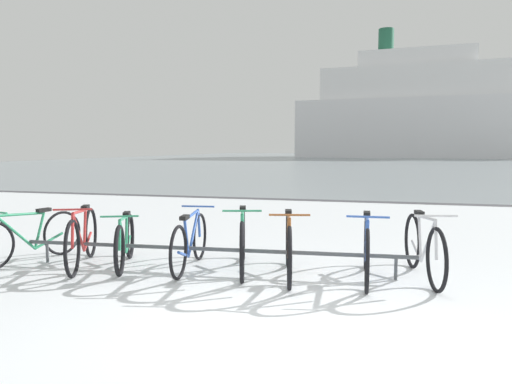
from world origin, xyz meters
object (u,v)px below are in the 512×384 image
Objects in this scene: bicycle_1 at (82,238)px; bicycle_7 at (423,248)px; bicycle_3 at (190,242)px; bicycle_0 at (29,237)px; bicycle_4 at (243,241)px; ferry_ship at (419,114)px; bicycle_6 at (366,249)px; bicycle_2 at (125,242)px; bicycle_5 at (289,246)px.

bicycle_7 reaches higher than bicycle_1.
bicycle_3 is 0.96× the size of bicycle_7.
bicycle_4 is at bearing 6.41° from bicycle_0.
ferry_ship is at bearing 84.27° from bicycle_4.
bicycle_7 is at bearing -93.99° from ferry_ship.
ferry_ship reaches higher than bicycle_0.
bicycle_4 is at bearing -95.73° from ferry_ship.
bicycle_0 is at bearing -98.03° from ferry_ship.
bicycle_1 is 0.04× the size of ferry_ship.
bicycle_6 is 1.02× the size of bicycle_7.
bicycle_4 is (2.95, 0.33, 0.03)m from bicycle_0.
bicycle_5 reaches higher than bicycle_2.
bicycle_1 is 1.01× the size of bicycle_3.
bicycle_6 is 0.70m from bicycle_7.
bicycle_4 reaches higher than bicycle_6.
bicycle_5 is 1.00× the size of bicycle_7.
bicycle_6 is at bearing 4.71° from bicycle_1.
bicycle_6 is at bearing 5.91° from bicycle_5.
bicycle_3 is 0.70m from bicycle_4.
bicycle_2 is 0.84× the size of bicycle_6.
bicycle_6 is (0.92, 0.10, 0.00)m from bicycle_5.
bicycle_4 is 1.54m from bicycle_6.
bicycle_0 is 72.74m from ferry_ship.
bicycle_3 is 0.04× the size of ferry_ship.
bicycle_3 is at bearing -173.89° from bicycle_4.
bicycle_0 is 5.18m from bicycle_7.
bicycle_2 is (1.38, 0.14, -0.01)m from bicycle_0.
bicycle_5 is 0.98× the size of bicycle_6.
bicycle_1 is 2.74m from bicycle_5.
ferry_ship reaches higher than bicycle_3.
ferry_ship reaches higher than bicycle_1.
bicycle_3 is at bearing -174.72° from bicycle_7.
ferry_ship is at bearing 84.77° from bicycle_5.
bicycle_6 is at bearing 3.83° from bicycle_0.
bicycle_1 is 1.13× the size of bicycle_2.
ferry_ship is at bearing 85.50° from bicycle_6.
bicycle_4 reaches higher than bicycle_0.
bicycle_3 is at bearing -96.27° from ferry_ship.
bicycle_2 is at bearing -96.96° from ferry_ship.
bicycle_1 reaches higher than bicycle_0.
bicycle_2 is 0.88m from bicycle_3.
bicycle_2 is 0.84× the size of bicycle_4.
bicycle_5 is 0.93m from bicycle_6.
bicycle_4 is (1.57, 0.19, 0.05)m from bicycle_2.
bicycle_6 is 71.95m from ferry_ship.
bicycle_7 is at bearing 5.02° from bicycle_4.
bicycle_5 is at bearing -11.51° from bicycle_4.
bicycle_0 is 4.50m from bicycle_6.
bicycle_4 is at bearing -174.98° from bicycle_7.
bicycle_4 reaches higher than bicycle_5.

